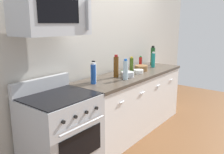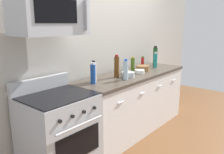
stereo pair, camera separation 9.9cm
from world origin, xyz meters
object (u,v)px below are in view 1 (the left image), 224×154
(bottle_water_clear, at_px, (125,70))
(bowl_white_ceramic, at_px, (139,71))
(microwave, at_px, (51,15))
(bottle_vinegar_white, at_px, (94,72))
(bottle_hot_sauce_red, at_px, (140,62))
(bottle_olive_oil, at_px, (131,65))
(bottle_soda_blue, at_px, (93,74))
(bottle_wine_amber, at_px, (116,67))
(bottle_wine_green, at_px, (153,56))
(bottle_sparkling_teal, at_px, (153,60))
(bowl_steel_prep, at_px, (128,74))
(range_oven, at_px, (61,135))
(bowl_wooden_salad, at_px, (141,68))
(bowl_green_glaze, at_px, (125,72))

(bottle_water_clear, height_order, bowl_white_ceramic, bottle_water_clear)
(microwave, distance_m, bottle_vinegar_white, 0.97)
(bottle_hot_sauce_red, distance_m, bowl_white_ceramic, 0.55)
(bottle_olive_oil, bearing_deg, bottle_soda_blue, -179.24)
(bottle_wine_amber, relative_size, bottle_vinegar_white, 1.15)
(bottle_wine_amber, distance_m, bottle_soda_blue, 0.48)
(bottle_wine_green, bearing_deg, bottle_sparkling_teal, -149.56)
(bottle_wine_amber, distance_m, bottle_wine_green, 1.23)
(bottle_vinegar_white, relative_size, bowl_steel_prep, 1.50)
(bottle_wine_green, height_order, bottle_vinegar_white, bottle_wine_green)
(bottle_water_clear, relative_size, bottle_vinegar_white, 1.02)
(range_oven, distance_m, bowl_white_ceramic, 1.58)
(bottle_vinegar_white, xyz_separation_m, bowl_steel_prep, (0.51, -0.19, -0.09))
(range_oven, bearing_deg, microwave, 89.71)
(bottle_olive_oil, relative_size, bowl_steel_prep, 1.32)
(range_oven, height_order, microwave, microwave)
(bottle_wine_amber, relative_size, bowl_wooden_salad, 1.54)
(bottle_water_clear, bearing_deg, bottle_soda_blue, 156.36)
(bottle_olive_oil, xyz_separation_m, bottle_vinegar_white, (-0.82, 0.05, 0.02))
(bottle_soda_blue, bearing_deg, bowl_steel_prep, -12.13)
(range_oven, distance_m, bottle_sparkling_teal, 2.17)
(bottle_sparkling_teal, relative_size, bowl_steel_prep, 1.44)
(bowl_wooden_salad, relative_size, bowl_steel_prep, 1.12)
(bottle_wine_amber, bearing_deg, bottle_soda_blue, -179.97)
(bottle_vinegar_white, relative_size, bowl_white_ceramic, 1.88)
(bottle_soda_blue, xyz_separation_m, bottle_sparkling_teal, (1.49, -0.05, -0.00))
(range_oven, distance_m, bottle_olive_oil, 1.60)
(bottle_sparkling_teal, bearing_deg, bottle_wine_amber, 177.13)
(range_oven, distance_m, bowl_green_glaze, 1.40)
(bottle_water_clear, relative_size, bottle_sparkling_teal, 1.06)
(bottle_hot_sauce_red, height_order, bottle_sparkling_teal, bottle_sparkling_teal)
(microwave, xyz_separation_m, bottle_soda_blue, (0.60, -0.00, -0.70))
(bottle_soda_blue, bearing_deg, bottle_water_clear, -23.64)
(bottle_olive_oil, distance_m, bowl_wooden_salad, 0.22)
(bowl_green_glaze, bearing_deg, bottle_wine_amber, -177.07)
(bottle_olive_oil, relative_size, bottle_vinegar_white, 0.88)
(bowl_white_ceramic, bearing_deg, bottle_olive_oil, 96.59)
(microwave, relative_size, bottle_soda_blue, 2.74)
(bottle_wine_amber, xyz_separation_m, bottle_olive_oil, (0.42, 0.01, -0.04))
(bottle_water_clear, bearing_deg, bowl_wooden_salad, 12.52)
(bottle_wine_amber, bearing_deg, bowl_wooden_salad, -4.10)
(range_oven, bearing_deg, bottle_wine_green, 2.88)
(bottle_sparkling_teal, distance_m, bowl_wooden_salad, 0.40)
(bowl_white_ceramic, bearing_deg, bottle_vinegar_white, 167.88)
(bottle_hot_sauce_red, height_order, bottle_vinegar_white, bottle_vinegar_white)
(range_oven, height_order, bottle_water_clear, bottle_water_clear)
(bottle_hot_sauce_red, bearing_deg, bottle_olive_oil, -164.72)
(bottle_water_clear, height_order, bowl_green_glaze, bottle_water_clear)
(bottle_soda_blue, xyz_separation_m, bowl_wooden_salad, (1.10, -0.04, -0.08))
(bottle_water_clear, distance_m, bottle_hot_sauce_red, 1.02)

